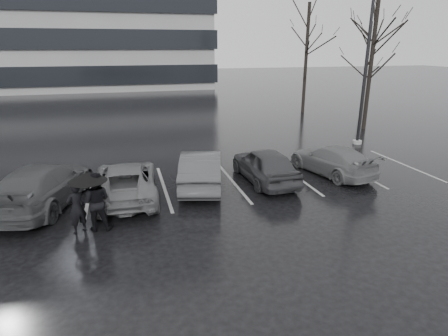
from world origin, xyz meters
TOP-DOWN VIEW (x-y plane):
  - ground at (0.00, 0.00)m, footprint 160.00×160.00m
  - car_main at (1.87, 2.15)m, footprint 1.82×4.18m
  - car_west_a at (-0.73, 2.30)m, footprint 2.52×4.58m
  - car_west_b at (-3.62, 1.82)m, footprint 2.33×4.73m
  - car_west_c at (-6.39, 1.87)m, footprint 3.37×5.45m
  - car_east at (4.99, 2.28)m, footprint 2.63×4.53m
  - pedestrian_left at (-5.06, -0.58)m, footprint 0.69×0.63m
  - pedestrian_right at (-4.52, -0.51)m, footprint 0.96×0.80m
  - umbrella at (-4.67, -0.53)m, footprint 1.11×1.11m
  - lamp_post at (9.19, 6.54)m, footprint 0.49×0.49m
  - stall_stripes at (-0.80, 2.50)m, footprint 19.72×5.00m
  - tree_east at (12.00, 10.00)m, footprint 0.26×0.26m
  - tree_ne at (14.50, 14.00)m, footprint 0.26×0.26m
  - tree_north at (11.00, 17.00)m, footprint 0.26×0.26m

SIDE VIEW (x-z plane):
  - ground at x=0.00m, z-range 0.00..0.00m
  - stall_stripes at x=-0.80m, z-range 0.00..0.00m
  - car_east at x=4.99m, z-range 0.00..1.24m
  - car_west_b at x=-3.62m, z-range 0.00..1.29m
  - car_main at x=1.87m, z-range 0.00..1.40m
  - car_west_a at x=-0.73m, z-range 0.00..1.43m
  - car_west_c at x=-6.39m, z-range 0.00..1.47m
  - pedestrian_left at x=-5.06m, z-range 0.00..1.57m
  - pedestrian_right at x=-4.52m, z-range 0.00..1.81m
  - umbrella at x=-4.67m, z-range 0.77..2.65m
  - tree_ne at x=14.50m, z-range 0.00..7.00m
  - tree_east at x=12.00m, z-range 0.00..8.00m
  - lamp_post at x=9.19m, z-range -0.38..8.61m
  - tree_north at x=11.00m, z-range 0.00..8.50m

